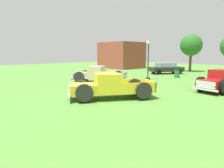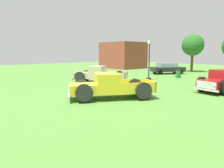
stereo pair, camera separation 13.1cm
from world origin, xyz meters
TOP-DOWN VIEW (x-y plane):
  - ground_plane at (0.00, 0.00)m, footprint 80.00×80.00m
  - pickup_truck_foreground at (0.47, -0.53)m, footprint 4.13×5.34m
  - pickup_truck_behind_left at (4.17, 7.38)m, footprint 2.57×5.28m
  - pickup_truck_behind_right at (-5.55, 3.33)m, footprint 5.13×4.34m
  - sedan_distant_a at (-5.72, 15.08)m, footprint 3.56×4.58m
  - lamp_post_far at (-3.44, 8.39)m, footprint 0.36×0.36m
  - trash_can at (-2.50, 12.38)m, footprint 0.59×0.59m
  - oak_tree_center at (-5.16, 20.30)m, footprint 3.09×3.09m
  - brick_pavilion at (-17.13, 18.04)m, footprint 6.65×5.74m

SIDE VIEW (x-z plane):
  - ground_plane at x=0.00m, z-range 0.00..0.00m
  - trash_can at x=-2.50m, z-range 0.00..0.95m
  - pickup_truck_behind_right at x=-5.55m, z-range -0.04..1.50m
  - pickup_truck_behind_left at x=4.17m, z-range -0.04..1.52m
  - sedan_distant_a at x=-5.72m, z-range 0.04..1.46m
  - pickup_truck_foreground at x=0.47m, z-range -0.04..1.53m
  - lamp_post_far at x=-3.44m, z-range 0.10..4.18m
  - brick_pavilion at x=-17.13m, z-range 0.00..4.53m
  - oak_tree_center at x=-5.16m, z-range 1.12..6.49m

